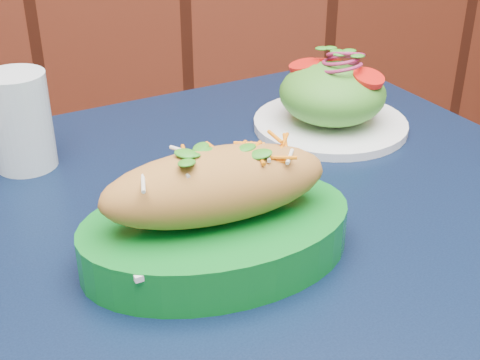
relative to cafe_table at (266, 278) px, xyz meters
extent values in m
cube|color=black|center=(0.00, 0.00, 0.07)|extent=(1.04, 1.04, 0.03)
cylinder|color=black|center=(0.18, 0.43, -0.30)|extent=(0.04, 0.04, 0.72)
cube|color=white|center=(-0.06, -0.07, 0.13)|extent=(0.24, 0.18, 0.01)
ellipsoid|color=#BE7F3C|center=(-0.06, -0.07, 0.17)|extent=(0.24, 0.14, 0.07)
cylinder|color=white|center=(0.13, 0.23, 0.09)|extent=(0.22, 0.22, 0.01)
ellipsoid|color=#4C992D|center=(0.13, 0.23, 0.14)|extent=(0.15, 0.15, 0.08)
cylinder|color=red|center=(0.17, 0.20, 0.18)|extent=(0.04, 0.04, 0.01)
cylinder|color=red|center=(0.09, 0.26, 0.18)|extent=(0.04, 0.04, 0.01)
cylinder|color=red|center=(0.13, 0.27, 0.18)|extent=(0.04, 0.04, 0.01)
torus|color=#9B2153|center=(0.13, 0.23, 0.19)|extent=(0.06, 0.06, 0.01)
torus|color=#9B2153|center=(0.13, 0.23, 0.19)|extent=(0.06, 0.06, 0.01)
torus|color=#9B2153|center=(0.13, 0.23, 0.20)|extent=(0.06, 0.06, 0.01)
cylinder|color=silver|center=(-0.29, 0.16, 0.15)|extent=(0.08, 0.08, 0.12)
camera|label=1|loc=(-0.11, -0.63, 0.48)|focal=50.00mm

